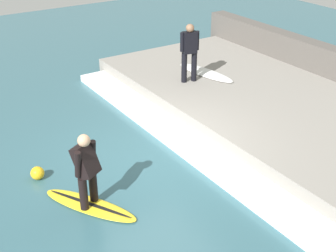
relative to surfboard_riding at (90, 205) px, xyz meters
The scene contains 8 objects.
ground_plane 1.92m from the surfboard_riding, 21.75° to the left, with size 28.00×28.00×0.00m, color #335B66.
concrete_ledge 5.29m from the surfboard_riding, ahead, with size 4.40×10.34×0.46m, color gray.
wave_foam_crest 2.77m from the surfboard_riding, 14.88° to the left, with size 0.73×9.83×0.18m, color white.
surfboard_riding is the anchor object (origin of this frame).
surfer_riding 0.80m from the surfboard_riding, ahead, with size 0.51×0.52×1.38m.
surfer_waiting_near 5.34m from the surfboard_riding, 34.97° to the left, with size 0.50×0.29×1.53m.
surfboard_waiting_near 5.90m from the surfboard_riding, 32.62° to the left, with size 0.81×1.99×0.06m.
marker_buoy 1.44m from the surfboard_riding, 108.92° to the left, with size 0.26×0.26×0.26m, color yellow.
Camera 1 is at (-4.29, -7.05, 5.03)m, focal length 50.00 mm.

